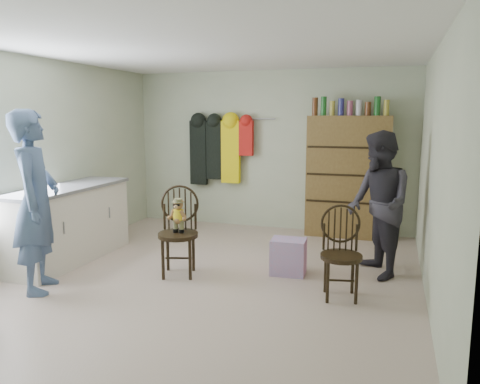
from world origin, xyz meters
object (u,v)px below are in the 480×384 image
(chair_front, at_px, (179,224))
(chair_far, at_px, (341,249))
(dresser, at_px, (348,176))
(counter, at_px, (68,223))

(chair_front, relative_size, chair_far, 1.10)
(chair_far, bearing_deg, dresser, 81.92)
(counter, relative_size, dresser, 0.90)
(counter, xyz_separation_m, chair_front, (1.55, -0.04, 0.11))
(chair_front, bearing_deg, dresser, 37.81)
(chair_front, relative_size, dresser, 0.49)
(counter, relative_size, chair_far, 2.02)
(counter, height_order, dresser, dresser)
(dresser, bearing_deg, counter, -144.32)
(counter, bearing_deg, dresser, 35.68)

